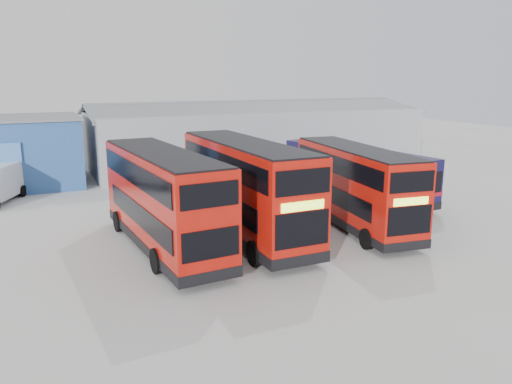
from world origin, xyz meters
name	(u,v)px	position (x,y,z in m)	size (l,w,h in m)	color
ground_plane	(271,229)	(0.00, 0.00, 0.00)	(120.00, 120.00, 0.00)	#A9A9A3
maintenance_shed	(254,135)	(8.00, 20.00, 2.60)	(30.50, 12.00, 5.89)	#9398A1
double_decker_left	(163,201)	(-6.01, -0.74, 2.33)	(3.47, 11.24, 4.69)	#AE1209
double_decker_centre	(245,190)	(-1.74, -0.51, 2.42)	(3.02, 11.56, 4.87)	#AE1209
double_decker_right	(355,188)	(4.29, -1.39, 2.17)	(3.73, 10.50, 4.35)	#AE1209
single_decker_blue	(354,173)	(8.29, 4.27, 1.65)	(4.15, 12.51, 3.33)	#0C0F36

